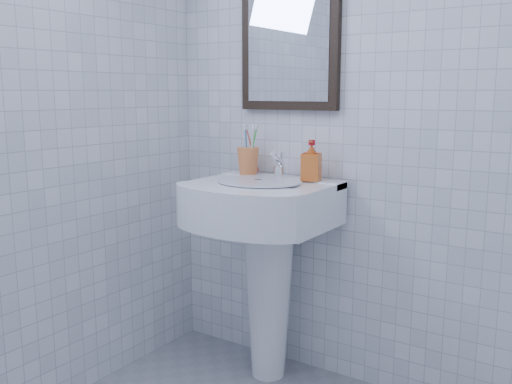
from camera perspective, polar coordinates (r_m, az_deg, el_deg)
The scene contains 6 objects.
wall_back at distance 2.47m, azimuth 13.17°, elevation 8.05°, with size 2.20×0.02×2.50m, color white.
washbasin at distance 2.59m, azimuth 0.97°, elevation -5.45°, with size 0.61×0.45×0.94m.
faucet at distance 2.61m, azimuth 2.32°, elevation 2.56°, with size 0.05×0.11×0.13m.
toothbrush_cup at distance 2.71m, azimuth -0.80°, elevation 3.12°, with size 0.11×0.11×0.13m, color orange, non-canonical shape.
soap_dispenser at distance 2.52m, azimuth 5.56°, elevation 3.16°, with size 0.08×0.08×0.18m, color #D64B14.
wall_mirror at distance 2.67m, azimuth 3.34°, elevation 14.86°, with size 0.50×0.04×0.62m.
Camera 1 is at (0.87, -1.11, 1.32)m, focal length 40.00 mm.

